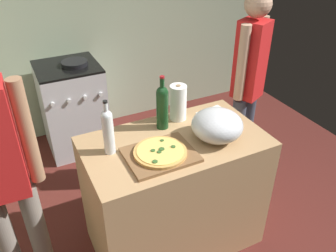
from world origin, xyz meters
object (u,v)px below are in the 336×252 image
(pizza, at_px, (160,152))
(paper_towel_roll, at_px, (178,103))
(wine_bottle_green, at_px, (108,130))
(stove, at_px, (73,108))
(person_in_red, at_px, (248,82))
(wine_bottle_amber, at_px, (162,105))
(person_in_stripes, at_px, (1,171))
(mixing_bowl, at_px, (217,125))

(pizza, distance_m, paper_towel_roll, 0.45)
(wine_bottle_green, bearing_deg, stove, 87.66)
(pizza, height_order, person_in_red, person_in_red)
(pizza, xyz_separation_m, wine_bottle_green, (-0.25, 0.17, 0.12))
(pizza, height_order, wine_bottle_amber, wine_bottle_amber)
(paper_towel_roll, relative_size, person_in_stripes, 0.15)
(wine_bottle_amber, bearing_deg, mixing_bowl, -47.90)
(stove, bearing_deg, person_in_red, -42.74)
(wine_bottle_amber, xyz_separation_m, wine_bottle_green, (-0.40, -0.11, -0.01))
(wine_bottle_green, bearing_deg, person_in_stripes, -177.57)
(wine_bottle_green, relative_size, person_in_stripes, 0.20)
(wine_bottle_green, height_order, person_in_stripes, person_in_stripes)
(stove, relative_size, person_in_stripes, 0.55)
(paper_towel_roll, distance_m, wine_bottle_amber, 0.16)
(mixing_bowl, xyz_separation_m, person_in_stripes, (-1.22, 0.13, -0.01))
(paper_towel_roll, xyz_separation_m, wine_bottle_green, (-0.54, -0.17, 0.03))
(paper_towel_roll, distance_m, person_in_stripes, 1.14)
(wine_bottle_amber, bearing_deg, stove, 104.10)
(pizza, height_order, paper_towel_roll, paper_towel_roll)
(person_in_red, bearing_deg, mixing_bowl, -141.10)
(wine_bottle_amber, distance_m, wine_bottle_green, 0.41)
(mixing_bowl, bearing_deg, wine_bottle_green, 166.12)
(paper_towel_roll, xyz_separation_m, person_in_red, (0.72, 0.18, -0.07))
(pizza, relative_size, stove, 0.34)
(stove, height_order, person_in_stripes, person_in_stripes)
(mixing_bowl, xyz_separation_m, paper_towel_roll, (-0.10, 0.32, 0.03))
(wine_bottle_green, bearing_deg, paper_towel_roll, 17.21)
(mixing_bowl, height_order, person_in_red, person_in_red)
(stove, bearing_deg, wine_bottle_green, -92.34)
(pizza, distance_m, person_in_stripes, 0.85)
(pizza, xyz_separation_m, paper_towel_roll, (0.29, 0.34, 0.09))
(paper_towel_roll, relative_size, stove, 0.27)
(pizza, height_order, mixing_bowl, mixing_bowl)
(wine_bottle_green, relative_size, person_in_red, 0.21)
(pizza, distance_m, wine_bottle_amber, 0.34)
(wine_bottle_amber, bearing_deg, person_in_red, 15.00)
(person_in_stripes, bearing_deg, wine_bottle_green, 2.43)
(pizza, xyz_separation_m, stove, (-0.19, 1.62, -0.47))
(pizza, relative_size, paper_towel_roll, 1.25)
(pizza, bearing_deg, wine_bottle_amber, 62.04)
(stove, xyz_separation_m, person_in_red, (1.20, -1.11, 0.49))
(paper_towel_roll, bearing_deg, person_in_red, 13.70)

